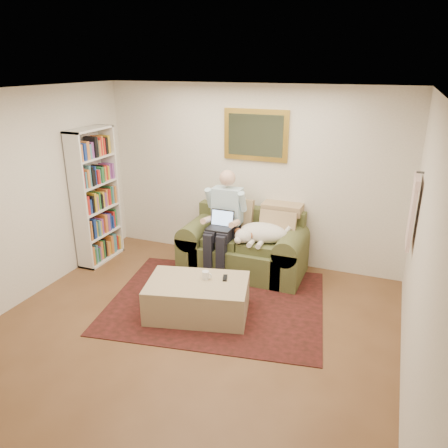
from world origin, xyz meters
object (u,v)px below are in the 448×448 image
Objects in this scene: sofa at (244,251)px; coffee_mug at (206,275)px; laptop at (221,224)px; sleeping_dog at (263,233)px; seated_man at (223,224)px; bookshelf at (96,197)px; ottoman at (198,298)px.

coffee_mug is at bearing -93.01° from sofa.
laptop is 0.60m from sleeping_dog.
sleeping_dog is (0.31, -0.09, 0.37)m from sofa.
coffee_mug is at bearing -79.30° from seated_man.
laptop is at bearing 5.87° from bookshelf.
seated_man is 14.69× the size of coffee_mug.
bookshelf is at bearing -168.95° from sofa.
bookshelf is (-1.91, -0.26, 0.27)m from seated_man.
laptop is (0.00, -0.07, 0.04)m from seated_man.
ottoman is (0.14, -1.09, -0.56)m from laptop.
laptop reaches higher than coffee_mug.
sofa is at bearing 11.05° from bookshelf.
sofa is 0.53m from seated_man.
laptop is (-0.26, -0.23, 0.47)m from sofa.
sleeping_dog is 1.38m from ottoman.
bookshelf reaches higher than sofa.
seated_man is at bearing 90.00° from laptop.
sofa is 0.49m from sleeping_dog.
sleeping_dog is (0.58, 0.07, -0.07)m from seated_man.
laptop is at bearing 97.26° from ottoman.
ottoman is at bearing -118.85° from coffee_mug.
coffee_mug is (-0.38, -1.12, -0.19)m from sleeping_dog.
ottoman is at bearing -23.56° from bookshelf.
laptop is 0.29× the size of ottoman.
coffee_mug is at bearing -20.44° from bookshelf.
sleeping_dog is 0.36× the size of bookshelf.
laptop is 0.17× the size of bookshelf.
sofa is 0.87× the size of bookshelf.
sofa is 2.43× the size of sleeping_dog.
laptop reaches higher than ottoman.
sofa is at bearing 41.02° from laptop.
sleeping_dog is (0.58, 0.14, -0.10)m from laptop.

